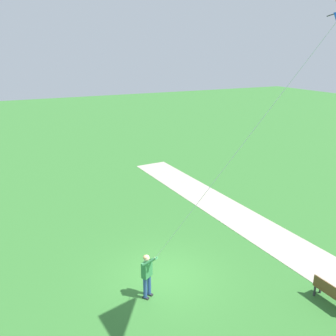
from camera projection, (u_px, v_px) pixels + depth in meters
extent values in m
plane|color=#33702D|center=(165.00, 277.00, 14.24)|extent=(120.00, 120.00, 0.00)
cube|color=#ADA393|center=(317.00, 264.00, 15.06)|extent=(4.11, 32.08, 0.02)
cube|color=#232328|center=(150.00, 294.00, 13.18)|extent=(0.22, 0.26, 0.06)
cylinder|color=#2D4C8E|center=(149.00, 284.00, 13.06)|extent=(0.14, 0.14, 0.82)
cube|color=#232328|center=(146.00, 298.00, 12.99)|extent=(0.22, 0.26, 0.06)
cylinder|color=#2D4C8E|center=(145.00, 288.00, 12.87)|extent=(0.14, 0.14, 0.82)
cube|color=#38894C|center=(147.00, 269.00, 12.74)|extent=(0.46, 0.39, 0.60)
sphere|color=beige|center=(147.00, 258.00, 12.59)|extent=(0.22, 0.22, 0.22)
ellipsoid|color=tan|center=(146.00, 257.00, 12.59)|extent=(0.31, 0.31, 0.13)
cylinder|color=#38894C|center=(153.00, 259.00, 12.55)|extent=(0.10, 0.56, 0.43)
cylinder|color=#38894C|center=(150.00, 262.00, 12.41)|extent=(0.52, 0.36, 0.43)
sphere|color=beige|center=(155.00, 259.00, 12.36)|extent=(0.10, 0.10, 0.10)
cylinder|color=silver|center=(224.00, 169.00, 9.90)|extent=(2.44, 4.18, 7.46)
cube|color=brown|center=(334.00, 294.00, 12.53)|extent=(0.52, 1.52, 0.05)
cube|color=brown|center=(332.00, 291.00, 12.37)|extent=(0.12, 1.50, 0.40)
cube|color=#2D2D33|center=(321.00, 288.00, 13.23)|extent=(0.06, 0.06, 0.45)
cube|color=#2D2D33|center=(315.00, 290.00, 13.08)|extent=(0.06, 0.06, 0.45)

